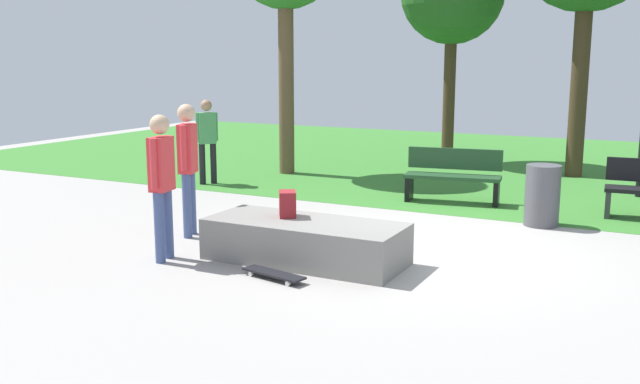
{
  "coord_description": "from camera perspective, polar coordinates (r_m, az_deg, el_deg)",
  "views": [
    {
      "loc": [
        2.84,
        -8.63,
        2.45
      ],
      "look_at": [
        -1.09,
        -0.86,
        0.79
      ],
      "focal_mm": 40.07,
      "sensor_mm": 36.0,
      "label": 1
    }
  ],
  "objects": [
    {
      "name": "ground_plane",
      "position": [
        9.41,
        8.35,
        -4.44
      ],
      "size": [
        28.0,
        28.0,
        0.0
      ],
      "primitive_type": "plane",
      "color": "#9E9993"
    },
    {
      "name": "grass_lawn",
      "position": [
        17.06,
        16.98,
        2.05
      ],
      "size": [
        26.6,
        11.99,
        0.01
      ],
      "primitive_type": "cube",
      "color": "#387A2D",
      "rests_on": "ground_plane"
    },
    {
      "name": "concrete_ledge",
      "position": [
        8.65,
        -1.19,
        -3.96
      ],
      "size": [
        2.41,
        0.99,
        0.5
      ],
      "primitive_type": "cube",
      "color": "gray",
      "rests_on": "ground_plane"
    },
    {
      "name": "backpack_on_ledge",
      "position": [
        8.8,
        -2.61,
        -0.96
      ],
      "size": [
        0.32,
        0.34,
        0.32
      ],
      "primitive_type": "cube",
      "rotation": [
        0.0,
        0.0,
        5.27
      ],
      "color": "maroon",
      "rests_on": "concrete_ledge"
    },
    {
      "name": "skater_performing_trick",
      "position": [
        8.75,
        -12.53,
        1.29
      ],
      "size": [
        0.26,
        0.42,
        1.78
      ],
      "color": "#3F5184",
      "rests_on": "ground_plane"
    },
    {
      "name": "skater_watching",
      "position": [
        9.9,
        -10.52,
        2.63
      ],
      "size": [
        0.3,
        0.41,
        1.82
      ],
      "color": "#3F5184",
      "rests_on": "ground_plane"
    },
    {
      "name": "skateboard_by_ledge",
      "position": [
        8.04,
        -3.72,
        -6.53
      ],
      "size": [
        0.82,
        0.36,
        0.08
      ],
      "color": "black",
      "rests_on": "ground_plane"
    },
    {
      "name": "park_bench_far_right",
      "position": [
        12.32,
        10.59,
        1.39
      ],
      "size": [
        1.65,
        0.7,
        0.91
      ],
      "color": "#1E4223",
      "rests_on": "ground_plane"
    },
    {
      "name": "trash_bin",
      "position": [
        10.93,
        17.33,
        -0.27
      ],
      "size": [
        0.5,
        0.5,
        0.9
      ],
      "primitive_type": "cylinder",
      "color": "#4C4C51",
      "rests_on": "ground_plane"
    },
    {
      "name": "pedestrian_with_backpack",
      "position": [
        14.0,
        -9.03,
        4.6
      ],
      "size": [
        0.45,
        0.44,
        1.64
      ],
      "color": "black",
      "rests_on": "ground_plane"
    }
  ]
}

